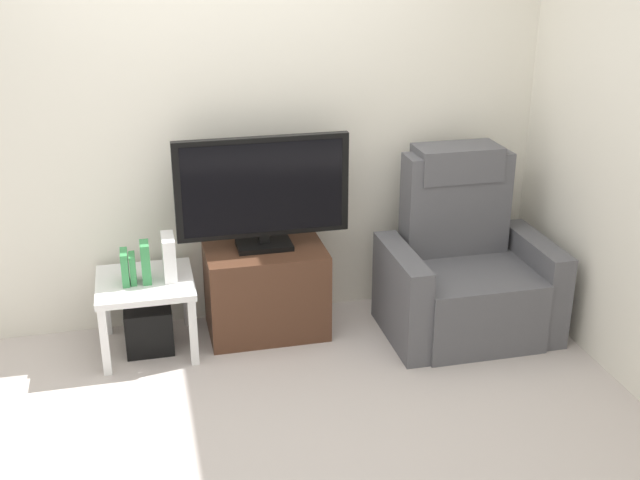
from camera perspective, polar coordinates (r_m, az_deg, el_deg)
ground_plane at (r=4.17m, az=-3.18°, el=-11.92°), size 6.40×6.40×0.00m
wall_back at (r=4.70m, az=-6.05°, el=9.25°), size 6.40×0.06×2.60m
wall_side at (r=4.33m, az=21.86°, el=6.72°), size 0.06×4.48×2.60m
tv_stand at (r=4.77m, az=-3.87°, el=-3.59°), size 0.70×0.46×0.53m
television at (r=4.56m, az=-4.10°, el=3.53°), size 1.00×0.20×0.66m
recliner_armchair at (r=4.85m, az=10.27°, el=-2.14°), size 0.98×0.78×1.08m
side_table at (r=4.63m, az=-12.34°, el=-3.56°), size 0.54×0.54×0.43m
subwoofer_box at (r=4.74m, az=-12.11°, el=-6.10°), size 0.27×0.27×0.27m
book_leftmost at (r=4.55m, az=-13.75°, el=-1.92°), size 0.04×0.14×0.19m
book_middle at (r=4.55m, az=-13.21°, el=-1.99°), size 0.03×0.11×0.17m
book_rightmost at (r=4.54m, az=-12.33°, el=-1.56°), size 0.05×0.13×0.23m
game_console at (r=4.57m, az=-10.72°, el=-1.18°), size 0.07×0.20×0.25m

